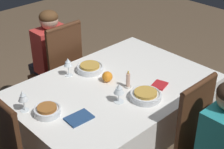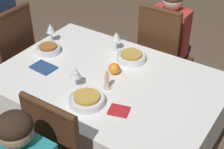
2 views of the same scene
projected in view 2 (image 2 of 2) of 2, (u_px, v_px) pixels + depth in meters
The scene contains 14 objects.
dining_table at pixel (108, 90), 2.26m from camera, with size 1.43×0.99×0.75m.
chair_west at pixel (12, 61), 2.76m from camera, with size 0.38×0.37×1.02m.
chair_north at pixel (161, 57), 2.81m from camera, with size 0.37×0.38×1.02m.
person_child_red at pixel (171, 44), 2.89m from camera, with size 0.30×0.33×1.09m.
bowl_west at pixel (48, 49), 2.46m from camera, with size 0.17×0.17×0.06m.
wine_glass_west at pixel (50, 29), 2.55m from camera, with size 0.06×0.06×0.15m.
bowl_south at pixel (87, 99), 1.99m from camera, with size 0.21×0.21×0.06m.
wine_glass_south at pixel (75, 73), 2.09m from camera, with size 0.07×0.07×0.14m.
bowl_north at pixel (131, 57), 2.38m from camera, with size 0.21×0.21×0.06m.
wine_glass_north at pixel (116, 37), 2.44m from camera, with size 0.07×0.07×0.15m.
candle_centerpiece at pixel (107, 82), 2.09m from camera, with size 0.05×0.05×0.13m.
orange_fruit at pixel (114, 69), 2.23m from camera, with size 0.08×0.08×0.08m, color orange.
napkin_red_folded at pixel (119, 111), 1.94m from camera, with size 0.13×0.12×0.01m.
napkin_spare_side at pixel (43, 67), 2.30m from camera, with size 0.17×0.12×0.01m.
Camera 2 is at (1.01, -1.49, 2.03)m, focal length 55.00 mm.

